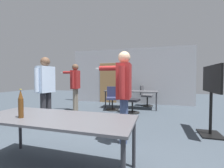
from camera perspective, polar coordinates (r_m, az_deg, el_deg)
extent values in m
cube|color=#BCBCC1|center=(7.62, 6.51, 3.04)|extent=(6.06, 0.10, 2.76)
cube|color=#AD7F4C|center=(7.83, -1.52, 0.45)|extent=(0.90, 0.02, 2.05)
cube|color=#4C4C51|center=(2.22, -20.74, -11.96)|extent=(2.16, 0.84, 0.03)
cylinder|color=#2D2D33|center=(3.25, -31.57, -14.35)|extent=(0.05, 0.05, 0.71)
cylinder|color=#2D2D33|center=(2.28, 8.33, -21.24)|extent=(0.05, 0.05, 0.71)
cube|color=#4C4C51|center=(6.38, 7.21, -2.69)|extent=(2.19, 0.72, 0.03)
cylinder|color=#2D2D33|center=(6.39, -2.51, -5.99)|extent=(0.05, 0.05, 0.71)
cylinder|color=#2D2D33|center=(6.05, 16.52, -6.54)|extent=(0.05, 0.05, 0.71)
cylinder|color=#2D2D33|center=(6.95, -0.90, -5.33)|extent=(0.05, 0.05, 0.71)
cylinder|color=#2D2D33|center=(6.64, 16.51, -5.77)|extent=(0.05, 0.05, 0.71)
cube|color=black|center=(4.13, 33.32, -15.72)|extent=(0.44, 0.56, 0.03)
cylinder|color=black|center=(4.01, 33.46, -9.21)|extent=(0.06, 0.06, 0.92)
cube|color=black|center=(3.94, 33.69, 1.67)|extent=(0.04, 1.10, 0.59)
cube|color=#192342|center=(3.94, 34.01, 1.66)|extent=(0.01, 1.01, 0.52)
cylinder|color=#3D4C75|center=(2.98, 4.35, -13.94)|extent=(0.14, 0.14, 0.87)
cylinder|color=#3D4C75|center=(3.16, 4.85, -12.99)|extent=(0.14, 0.14, 0.87)
cube|color=maroon|center=(2.96, 4.65, 1.15)|extent=(0.29, 0.47, 0.68)
sphere|color=#DBAD89|center=(2.98, 4.68, 10.03)|extent=(0.24, 0.24, 0.24)
cylinder|color=maroon|center=(2.68, 3.85, 0.63)|extent=(0.11, 0.11, 0.59)
cylinder|color=maroon|center=(3.29, 0.21, 6.05)|extent=(0.60, 0.15, 0.11)
cube|color=white|center=(3.37, -5.22, 5.95)|extent=(0.12, 0.04, 0.03)
cylinder|color=#28282D|center=(4.37, -24.75, -8.80)|extent=(0.14, 0.14, 0.88)
cylinder|color=#28282D|center=(4.50, -22.95, -8.48)|extent=(0.14, 0.14, 0.88)
cube|color=silver|center=(4.36, -23.99, 1.60)|extent=(0.30, 0.47, 0.69)
sphere|color=brown|center=(4.38, -24.09, 7.75)|extent=(0.24, 0.24, 0.24)
cylinder|color=silver|center=(4.18, -26.79, 1.31)|extent=(0.11, 0.11, 0.60)
cylinder|color=silver|center=(4.78, -24.02, 5.03)|extent=(0.61, 0.18, 0.11)
cube|color=white|center=(5.02, -26.57, 4.84)|extent=(0.12, 0.05, 0.03)
cylinder|color=slate|center=(5.76, -14.02, -6.12)|extent=(0.13, 0.13, 0.87)
cylinder|color=slate|center=(5.93, -13.41, -5.88)|extent=(0.13, 0.13, 0.87)
cube|color=maroon|center=(5.78, -13.78, 1.65)|extent=(0.31, 0.47, 0.69)
sphere|color=brown|center=(5.80, -13.82, 6.23)|extent=(0.24, 0.24, 0.24)
cylinder|color=maroon|center=(5.53, -14.72, 1.46)|extent=(0.10, 0.10, 0.59)
cylinder|color=maroon|center=(6.14, -15.56, 4.28)|extent=(0.60, 0.21, 0.10)
cube|color=white|center=(6.27, -18.34, 4.20)|extent=(0.12, 0.06, 0.03)
cylinder|color=black|center=(5.61, 7.75, -10.68)|extent=(0.52, 0.52, 0.03)
cylinder|color=black|center=(5.56, 7.76, -8.53)|extent=(0.06, 0.06, 0.40)
cube|color=black|center=(5.52, 7.77, -6.09)|extent=(0.55, 0.55, 0.08)
cube|color=black|center=(5.59, 5.29, -3.40)|extent=(0.15, 0.44, 0.42)
cylinder|color=black|center=(7.09, 13.28, -8.01)|extent=(0.52, 0.52, 0.03)
cylinder|color=black|center=(7.05, 13.30, -6.29)|extent=(0.06, 0.06, 0.40)
cube|color=#4C4C51|center=(7.02, 13.31, -4.36)|extent=(0.53, 0.53, 0.08)
cube|color=#4C4C51|center=(7.06, 11.27, -2.27)|extent=(0.13, 0.44, 0.42)
cylinder|color=black|center=(6.03, 0.13, -9.75)|extent=(0.52, 0.52, 0.03)
cylinder|color=black|center=(5.99, 0.13, -7.76)|extent=(0.06, 0.06, 0.39)
cube|color=navy|center=(5.95, 0.13, -5.52)|extent=(0.58, 0.58, 0.08)
cube|color=navy|center=(6.18, 0.09, -2.90)|extent=(0.44, 0.19, 0.42)
cylinder|color=#563314|center=(2.33, -31.39, -7.85)|extent=(0.06, 0.06, 0.26)
cone|color=#563314|center=(2.31, -31.48, -3.27)|extent=(0.06, 0.06, 0.12)
cylinder|color=gold|center=(2.31, -31.51, -1.73)|extent=(0.03, 0.03, 0.01)
cylinder|color=#2866A3|center=(6.27, 4.22, -2.23)|extent=(0.08, 0.08, 0.09)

